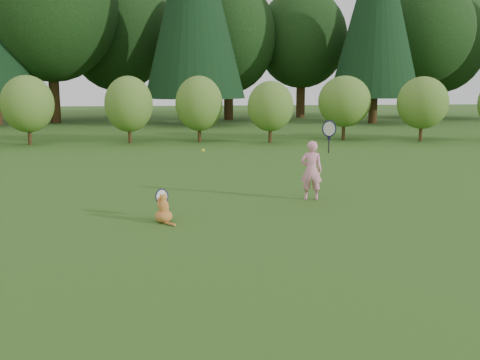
{
  "coord_description": "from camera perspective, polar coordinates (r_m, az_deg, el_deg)",
  "views": [
    {
      "loc": [
        -0.87,
        -7.93,
        2.28
      ],
      "look_at": [
        0.2,
        0.8,
        0.7
      ],
      "focal_mm": 40.0,
      "sensor_mm": 36.0,
      "label": 1
    }
  ],
  "objects": [
    {
      "name": "cat",
      "position": [
        9.03,
        -8.17,
        -2.9
      ],
      "size": [
        0.41,
        0.67,
        0.67
      ],
      "rotation": [
        0.0,
        0.0,
        0.21
      ],
      "color": "#BA6023",
      "rests_on": "ground"
    },
    {
      "name": "shrub_row",
      "position": [
        20.96,
        -4.66,
        7.76
      ],
      "size": [
        28.0,
        3.0,
        2.8
      ],
      "primitive_type": null,
      "color": "#4C7725",
      "rests_on": "ground"
    },
    {
      "name": "tennis_ball",
      "position": [
        9.8,
        -3.95,
        3.17
      ],
      "size": [
        0.06,
        0.06,
        0.06
      ],
      "color": "#99CF18",
      "rests_on": "ground"
    },
    {
      "name": "child",
      "position": [
        10.69,
        7.68,
        1.18
      ],
      "size": [
        0.67,
        0.42,
        1.78
      ],
      "rotation": [
        0.0,
        0.0,
        2.92
      ],
      "color": "pink",
      "rests_on": "ground"
    },
    {
      "name": "ground",
      "position": [
        8.29,
        -0.7,
        -5.77
      ],
      "size": [
        100.0,
        100.0,
        0.0
      ],
      "primitive_type": "plane",
      "color": "#225818",
      "rests_on": "ground"
    }
  ]
}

